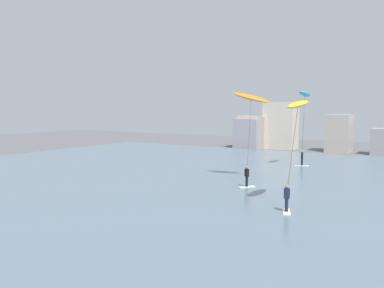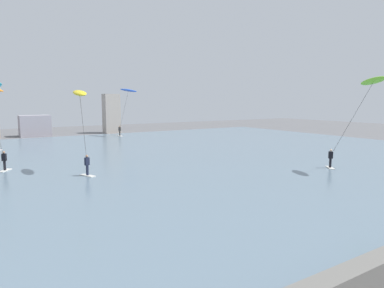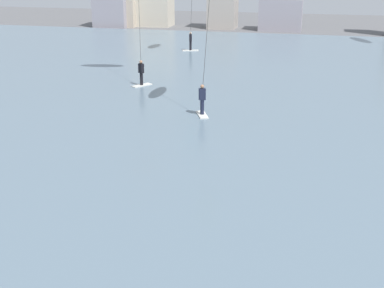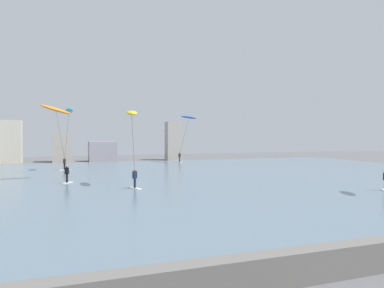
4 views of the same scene
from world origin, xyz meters
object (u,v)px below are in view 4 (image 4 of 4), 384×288
object	(u,v)px
kitesurfer_orange	(57,116)
kitesurfer_cyan	(68,117)
kitesurfer_blue	(188,120)
kitesurfer_yellow	(132,121)

from	to	relation	value
kitesurfer_orange	kitesurfer_cyan	bearing A→B (deg)	82.64
kitesurfer_blue	kitesurfer_yellow	distance (m)	28.61
kitesurfer_orange	kitesurfer_cyan	distance (m)	10.05
kitesurfer_cyan	kitesurfer_yellow	world-z (taller)	kitesurfer_cyan
kitesurfer_blue	kitesurfer_cyan	size ratio (longest dim) A/B	1.00
kitesurfer_blue	kitesurfer_orange	bearing A→B (deg)	-137.76
kitesurfer_cyan	kitesurfer_orange	bearing A→B (deg)	-97.36
kitesurfer_blue	kitesurfer_yellow	size ratio (longest dim) A/B	1.17
kitesurfer_cyan	kitesurfer_blue	bearing A→B (deg)	23.76
kitesurfer_orange	kitesurfer_yellow	size ratio (longest dim) A/B	1.13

